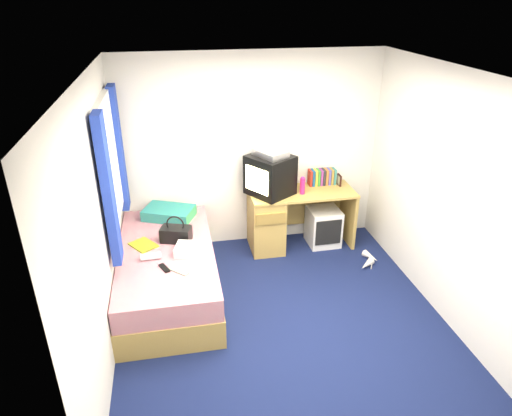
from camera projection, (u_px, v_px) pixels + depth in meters
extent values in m
plane|color=#0C1438|center=(282.00, 320.00, 4.58)|extent=(3.40, 3.40, 0.00)
plane|color=white|center=(290.00, 75.00, 3.54)|extent=(3.40, 3.40, 0.00)
plane|color=silver|center=(252.00, 152.00, 5.57)|extent=(3.20, 0.00, 3.20)
plane|color=silver|center=(360.00, 345.00, 2.56)|extent=(3.20, 0.00, 3.20)
plane|color=silver|center=(99.00, 229.00, 3.79)|extent=(0.00, 3.40, 3.40)
plane|color=silver|center=(449.00, 199.00, 4.33)|extent=(0.00, 3.40, 3.40)
cube|color=tan|center=(169.00, 280.00, 4.95)|extent=(1.00, 2.00, 0.30)
cube|color=olive|center=(219.00, 296.00, 4.68)|extent=(0.02, 0.70, 0.18)
cube|color=silver|center=(167.00, 259.00, 4.83)|extent=(0.98, 1.98, 0.24)
cube|color=#165695|center=(169.00, 213.00, 5.41)|extent=(0.66, 0.55, 0.12)
cube|color=tan|center=(302.00, 193.00, 5.62)|extent=(1.30, 0.55, 0.03)
cube|color=tan|center=(266.00, 223.00, 5.70)|extent=(0.40, 0.52, 0.72)
cube|color=tan|center=(348.00, 216.00, 5.89)|extent=(0.04, 0.52, 0.72)
cube|color=tan|center=(314.00, 203.00, 6.00)|extent=(0.78, 0.03, 0.55)
cube|color=silver|center=(323.00, 226.00, 5.87)|extent=(0.40, 0.40, 0.48)
cube|color=black|center=(270.00, 175.00, 5.46)|extent=(0.64, 0.65, 0.48)
cube|color=#E9E393|center=(257.00, 180.00, 5.31)|extent=(0.22, 0.31, 0.30)
cube|color=silver|center=(271.00, 153.00, 5.34)|extent=(0.42, 0.46, 0.07)
cube|color=maroon|center=(310.00, 178.00, 5.75)|extent=(0.03, 0.13, 0.20)
cube|color=navy|center=(313.00, 178.00, 5.76)|extent=(0.03, 0.13, 0.20)
cube|color=gold|center=(315.00, 177.00, 5.76)|extent=(0.03, 0.13, 0.20)
cube|color=#337F33|center=(318.00, 177.00, 5.77)|extent=(0.03, 0.13, 0.20)
cube|color=#7F337F|center=(321.00, 177.00, 5.78)|extent=(0.03, 0.13, 0.20)
cube|color=#262626|center=(323.00, 177.00, 5.78)|extent=(0.03, 0.13, 0.20)
cube|color=#B26633|center=(326.00, 177.00, 5.79)|extent=(0.03, 0.13, 0.20)
cube|color=#4C4C99|center=(328.00, 176.00, 5.79)|extent=(0.03, 0.13, 0.20)
cube|color=olive|center=(331.00, 176.00, 5.80)|extent=(0.03, 0.13, 0.20)
cube|color=#337272|center=(334.00, 176.00, 5.81)|extent=(0.03, 0.13, 0.20)
cube|color=black|center=(339.00, 180.00, 5.77)|extent=(0.02, 0.12, 0.14)
cylinder|color=#DD1F66|center=(302.00, 186.00, 5.51)|extent=(0.08, 0.08, 0.20)
cylinder|color=silver|center=(289.00, 185.00, 5.57)|extent=(0.06, 0.06, 0.18)
cube|color=black|center=(176.00, 234.00, 4.90)|extent=(0.36, 0.27, 0.16)
torus|color=black|center=(175.00, 224.00, 4.85)|extent=(0.19, 0.08, 0.20)
cube|color=silver|center=(190.00, 250.00, 4.67)|extent=(0.34, 0.30, 0.10)
cube|color=#E0F71B|center=(143.00, 245.00, 4.84)|extent=(0.33, 0.35, 0.01)
cylinder|color=white|center=(151.00, 256.00, 4.58)|extent=(0.20, 0.08, 0.07)
cube|color=orange|center=(179.00, 271.00, 4.39)|extent=(0.20, 0.20, 0.01)
cube|color=black|center=(164.00, 268.00, 4.43)|extent=(0.11, 0.17, 0.02)
cube|color=silver|center=(108.00, 164.00, 4.48)|extent=(0.02, 0.90, 1.10)
cube|color=white|center=(100.00, 104.00, 4.23)|extent=(0.06, 1.06, 0.08)
cube|color=white|center=(117.00, 217.00, 4.74)|extent=(0.06, 1.06, 0.08)
cube|color=navy|center=(108.00, 191.00, 3.99)|extent=(0.08, 0.24, 1.40)
cube|color=navy|center=(119.00, 149.00, 5.04)|extent=(0.08, 0.24, 1.40)
cone|color=beige|center=(371.00, 257.00, 5.58)|extent=(0.17, 0.24, 0.09)
cone|color=beige|center=(366.00, 265.00, 5.42)|extent=(0.23, 0.20, 0.09)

